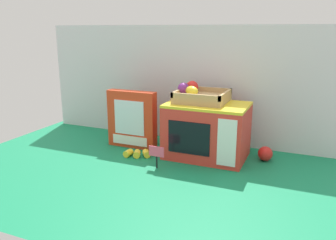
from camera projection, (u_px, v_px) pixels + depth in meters
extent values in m
plane|color=#147A4C|center=(166.00, 150.00, 1.72)|extent=(1.70, 1.70, 0.00)
cube|color=silver|center=(182.00, 84.00, 1.84)|extent=(1.61, 0.03, 0.61)
cube|color=red|center=(207.00, 131.00, 1.61)|extent=(0.37, 0.25, 0.25)
cube|color=yellow|center=(208.00, 105.00, 1.58)|extent=(0.37, 0.25, 0.01)
cube|color=black|center=(189.00, 138.00, 1.51)|extent=(0.19, 0.01, 0.15)
cube|color=white|center=(227.00, 143.00, 1.45)|extent=(0.08, 0.01, 0.21)
cube|color=tan|center=(202.00, 99.00, 1.61)|extent=(0.23, 0.22, 0.03)
cube|color=tan|center=(195.00, 97.00, 1.51)|extent=(0.23, 0.01, 0.02)
cube|color=tan|center=(209.00, 90.00, 1.69)|extent=(0.23, 0.01, 0.02)
cube|color=tan|center=(180.00, 91.00, 1.64)|extent=(0.01, 0.22, 0.02)
cube|color=tan|center=(225.00, 95.00, 1.56)|extent=(0.01, 0.22, 0.02)
sphere|color=red|center=(192.00, 87.00, 1.66)|extent=(0.06, 0.06, 0.06)
ellipsoid|color=yellow|center=(192.00, 91.00, 1.60)|extent=(0.08, 0.07, 0.05)
sphere|color=#72287F|center=(183.00, 88.00, 1.63)|extent=(0.06, 0.06, 0.06)
cube|color=red|center=(132.00, 119.00, 1.74)|extent=(0.26, 0.05, 0.29)
cube|color=silver|center=(129.00, 118.00, 1.71)|extent=(0.16, 0.00, 0.17)
cube|color=white|center=(130.00, 140.00, 1.74)|extent=(0.19, 0.00, 0.05)
cylinder|color=black|center=(157.00, 162.00, 1.49)|extent=(0.01, 0.01, 0.06)
cube|color=#F44C6B|center=(156.00, 151.00, 1.48)|extent=(0.07, 0.00, 0.05)
cylinder|color=yellow|center=(128.00, 153.00, 1.63)|extent=(0.03, 0.05, 0.03)
cylinder|color=yellow|center=(137.00, 154.00, 1.62)|extent=(0.05, 0.05, 0.03)
cylinder|color=yellow|center=(146.00, 154.00, 1.63)|extent=(0.05, 0.06, 0.03)
sphere|color=red|center=(265.00, 154.00, 1.58)|extent=(0.07, 0.07, 0.07)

